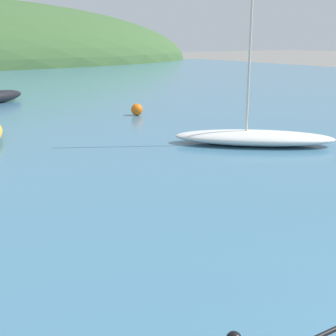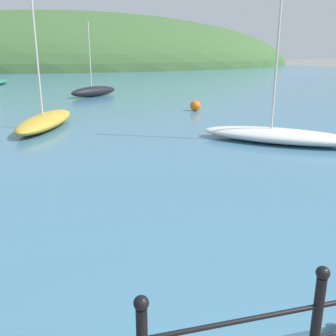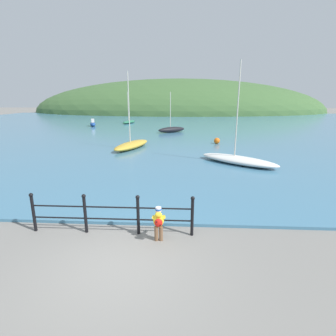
% 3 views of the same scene
% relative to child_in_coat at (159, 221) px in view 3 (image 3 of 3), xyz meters
% --- Properties ---
extents(ground_plane, '(200.00, 200.00, 0.00)m').
position_rel_child_in_coat_xyz_m(ground_plane, '(-0.88, -1.14, -0.61)').
color(ground_plane, slate).
extents(water, '(80.00, 60.00, 0.10)m').
position_rel_child_in_coat_xyz_m(water, '(-0.88, 30.86, -0.56)').
color(water, teal).
rests_on(water, ground).
extents(far_hillside, '(79.49, 43.72, 17.71)m').
position_rel_child_in_coat_xyz_m(far_hillside, '(-0.88, 69.38, -0.61)').
color(far_hillside, '#3D6033').
rests_on(far_hillside, ground).
extents(iron_railing, '(4.81, 0.12, 1.21)m').
position_rel_child_in_coat_xyz_m(iron_railing, '(-1.41, 0.36, 0.04)').
color(iron_railing, black).
rests_on(iron_railing, ground).
extents(child_in_coat, '(0.40, 0.54, 1.00)m').
position_rel_child_in_coat_xyz_m(child_in_coat, '(0.00, 0.00, 0.00)').
color(child_in_coat, brown).
rests_on(child_in_coat, ground).
extents(boat_far_left, '(3.28, 2.70, 4.39)m').
position_rel_child_in_coat_xyz_m(boat_far_left, '(-0.62, 22.90, -0.18)').
color(boat_far_left, black).
rests_on(boat_far_left, water).
extents(boat_nearest_quay, '(4.69, 4.15, 5.79)m').
position_rel_child_in_coat_xyz_m(boat_nearest_quay, '(3.92, 8.72, -0.26)').
color(boat_nearest_quay, silver).
rests_on(boat_nearest_quay, water).
extents(boat_blue_hull, '(1.83, 3.96, 4.61)m').
position_rel_child_in_coat_xyz_m(boat_blue_hull, '(-7.57, 33.47, -0.27)').
color(boat_blue_hull, '#287551').
rests_on(boat_blue_hull, water).
extents(boat_white_sailboat, '(2.66, 4.78, 5.61)m').
position_rel_child_in_coat_xyz_m(boat_white_sailboat, '(-3.27, 13.15, -0.22)').
color(boat_white_sailboat, gold).
rests_on(boat_white_sailboat, water).
extents(boat_twin_mast, '(1.54, 2.37, 0.99)m').
position_rel_child_in_coat_xyz_m(boat_twin_mast, '(-11.67, 28.94, -0.18)').
color(boat_twin_mast, '#1E4793').
rests_on(boat_twin_mast, water).
extents(mooring_buoy, '(0.50, 0.50, 0.50)m').
position_rel_child_in_coat_xyz_m(mooring_buoy, '(3.53, 15.67, -0.26)').
color(mooring_buoy, orange).
rests_on(mooring_buoy, water).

